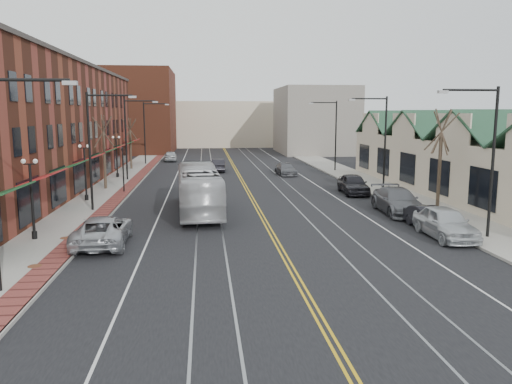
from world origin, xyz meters
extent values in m
plane|color=black|center=(0.00, 0.00, 0.00)|extent=(160.00, 160.00, 0.00)
cube|color=gray|center=(-12.00, 20.00, 0.07)|extent=(4.00, 120.00, 0.15)
cube|color=gray|center=(12.00, 20.00, 0.07)|extent=(4.00, 120.00, 0.15)
cube|color=brown|center=(-19.00, 27.00, 5.50)|extent=(10.00, 50.00, 11.00)
cube|color=beige|center=(18.00, 20.00, 2.30)|extent=(8.00, 36.00, 4.60)
cube|color=brown|center=(-16.00, 70.00, 7.00)|extent=(14.00, 18.00, 14.00)
cube|color=beige|center=(0.00, 85.00, 4.50)|extent=(22.00, 14.00, 9.00)
cube|color=slate|center=(15.00, 65.00, 5.50)|extent=(12.00, 16.00, 11.00)
cylinder|color=black|center=(-10.00, 0.00, 7.95)|extent=(3.00, 0.12, 0.12)
cube|color=#999999|center=(-8.50, 0.00, 7.85)|extent=(0.50, 0.25, 0.15)
cylinder|color=black|center=(-11.50, 16.00, 4.15)|extent=(0.16, 0.16, 8.00)
cylinder|color=black|center=(-10.00, 16.00, 7.95)|extent=(3.00, 0.12, 0.12)
cube|color=#999999|center=(-8.50, 16.00, 7.85)|extent=(0.50, 0.25, 0.15)
cylinder|color=black|center=(-11.50, 32.00, 4.15)|extent=(0.16, 0.16, 8.00)
cylinder|color=black|center=(-10.00, 32.00, 7.95)|extent=(3.00, 0.12, 0.12)
cube|color=#999999|center=(-8.50, 32.00, 7.85)|extent=(0.50, 0.25, 0.15)
cylinder|color=black|center=(-11.50, 48.00, 4.15)|extent=(0.16, 0.16, 8.00)
cylinder|color=black|center=(-10.00, 48.00, 7.95)|extent=(3.00, 0.12, 0.12)
cube|color=#999999|center=(-8.50, 48.00, 7.85)|extent=(0.50, 0.25, 0.15)
cylinder|color=black|center=(11.50, 6.00, 4.15)|extent=(0.16, 0.16, 8.00)
cylinder|color=black|center=(10.00, 6.00, 7.95)|extent=(3.00, 0.12, 0.12)
cube|color=#999999|center=(8.50, 6.00, 7.85)|extent=(0.50, 0.25, 0.15)
cylinder|color=black|center=(11.50, 22.00, 4.15)|extent=(0.16, 0.16, 8.00)
cylinder|color=black|center=(10.00, 22.00, 7.95)|extent=(3.00, 0.12, 0.12)
cube|color=#999999|center=(8.50, 22.00, 7.85)|extent=(0.50, 0.25, 0.15)
cylinder|color=black|center=(11.50, 38.00, 4.15)|extent=(0.16, 0.16, 8.00)
cylinder|color=black|center=(10.00, 38.00, 7.95)|extent=(3.00, 0.12, 0.12)
cube|color=#999999|center=(8.50, 38.00, 7.85)|extent=(0.50, 0.25, 0.15)
cylinder|color=black|center=(-12.80, 8.00, 0.35)|extent=(0.28, 0.28, 0.40)
cylinder|color=black|center=(-12.80, 8.00, 2.15)|extent=(0.14, 0.14, 4.00)
cube|color=black|center=(-12.80, 8.00, 4.15)|extent=(0.60, 0.06, 0.06)
sphere|color=white|center=(-13.10, 8.00, 4.30)|extent=(0.24, 0.24, 0.24)
sphere|color=white|center=(-12.50, 8.00, 4.30)|extent=(0.24, 0.24, 0.24)
cylinder|color=black|center=(-12.80, 20.00, 0.35)|extent=(0.28, 0.28, 0.40)
cylinder|color=black|center=(-12.80, 20.00, 2.15)|extent=(0.14, 0.14, 4.00)
cube|color=black|center=(-12.80, 20.00, 4.15)|extent=(0.60, 0.06, 0.06)
sphere|color=white|center=(-13.10, 20.00, 4.30)|extent=(0.24, 0.24, 0.24)
sphere|color=white|center=(-12.50, 20.00, 4.30)|extent=(0.24, 0.24, 0.24)
cylinder|color=black|center=(-12.80, 34.00, 0.35)|extent=(0.28, 0.28, 0.40)
cylinder|color=black|center=(-12.80, 34.00, 2.15)|extent=(0.14, 0.14, 4.00)
cube|color=black|center=(-12.80, 34.00, 4.15)|extent=(0.60, 0.06, 0.06)
sphere|color=white|center=(-13.10, 34.00, 4.30)|extent=(0.24, 0.24, 0.24)
sphere|color=white|center=(-12.50, 34.00, 4.30)|extent=(0.24, 0.24, 0.24)
cylinder|color=#382B21|center=(-12.50, 26.00, 2.60)|extent=(0.24, 0.24, 4.90)
cylinder|color=#382B21|center=(-12.50, 26.00, 5.15)|extent=(0.58, 1.37, 2.90)
cylinder|color=#382B21|center=(-12.50, 26.00, 5.15)|extent=(1.60, 0.66, 2.78)
cylinder|color=#382B21|center=(-12.50, 26.00, 5.15)|extent=(0.53, 1.23, 2.96)
cylinder|color=#382B21|center=(-12.50, 26.00, 5.15)|extent=(1.69, 1.03, 2.64)
cylinder|color=#382B21|center=(-12.50, 26.00, 5.15)|extent=(1.78, 1.29, 2.48)
cylinder|color=#382B21|center=(-12.50, 42.00, 2.42)|extent=(0.24, 0.24, 4.55)
cylinder|color=#382B21|center=(-12.50, 42.00, 4.80)|extent=(0.55, 1.28, 2.69)
cylinder|color=#382B21|center=(-12.50, 42.00, 4.80)|extent=(1.49, 0.62, 2.58)
cylinder|color=#382B21|center=(-12.50, 42.00, 4.80)|extent=(0.50, 1.15, 2.75)
cylinder|color=#382B21|center=(-12.50, 42.00, 4.80)|extent=(1.57, 0.97, 2.45)
cylinder|color=#382B21|center=(-12.50, 42.00, 4.80)|extent=(1.66, 1.20, 2.30)
cylinder|color=#382B21|center=(12.50, 14.00, 2.78)|extent=(0.24, 0.24, 5.25)
cylinder|color=#382B21|center=(12.50, 14.00, 5.50)|extent=(0.61, 1.46, 3.10)
cylinder|color=#382B21|center=(12.50, 14.00, 5.50)|extent=(1.70, 0.70, 2.97)
cylinder|color=#382B21|center=(12.50, 14.00, 5.50)|extent=(0.56, 1.31, 3.17)
cylinder|color=#382B21|center=(12.50, 14.00, 5.50)|extent=(1.80, 1.10, 2.82)
cylinder|color=#382B21|center=(12.50, 14.00, 5.50)|extent=(1.90, 1.37, 2.65)
cylinder|color=#592D19|center=(-11.20, 3.00, 0.16)|extent=(0.60, 0.60, 0.02)
cylinder|color=#592D19|center=(-11.20, 8.00, 0.16)|extent=(0.60, 0.60, 0.02)
cylinder|color=black|center=(-10.60, 24.00, 1.75)|extent=(0.12, 0.12, 3.20)
imported|color=black|center=(-10.60, 24.00, 3.50)|extent=(0.18, 0.15, 0.90)
imported|color=#BBBBBD|center=(-4.15, 15.11, 1.59)|extent=(3.28, 11.57, 3.19)
imported|color=#ACAEB3|center=(-9.01, 6.90, 0.77)|extent=(2.69, 5.61, 1.54)
imported|color=silver|center=(9.30, 6.45, 0.86)|extent=(2.11, 5.09, 1.72)
imported|color=black|center=(9.30, 8.49, 0.67)|extent=(1.56, 4.10, 1.33)
imported|color=#58595E|center=(9.30, 13.28, 0.86)|extent=(2.63, 5.99, 1.71)
imported|color=black|center=(8.74, 21.64, 0.85)|extent=(2.26, 5.07, 1.69)
imported|color=black|center=(-2.12, 39.14, 0.74)|extent=(1.79, 4.56, 1.48)
imported|color=#5A5C61|center=(5.17, 35.00, 0.66)|extent=(2.13, 4.66, 1.32)
imported|color=#ACB0B3|center=(-8.50, 52.25, 0.75)|extent=(2.05, 4.49, 1.49)
camera|label=1|loc=(-3.72, -18.92, 6.79)|focal=35.00mm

